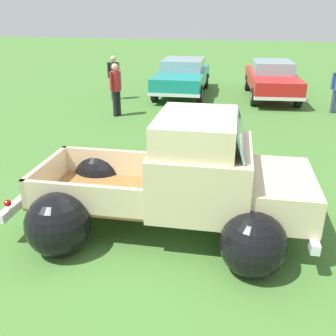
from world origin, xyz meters
TOP-DOWN VIEW (x-y plane):
  - ground_plane at (0.00, 0.00)m, footprint 80.00×80.00m
  - vintage_pickup_truck at (0.39, 0.02)m, footprint 4.70×2.93m
  - show_car_0 at (-1.60, 10.39)m, footprint 2.15×4.76m
  - show_car_1 at (1.99, 10.54)m, footprint 2.27×4.75m
  - spectator_1 at (-3.10, 6.50)m, footprint 0.44×0.53m
  - spectator_2 at (-4.04, 8.86)m, footprint 0.48×0.48m

SIDE VIEW (x-z plane):
  - ground_plane at x=0.00m, z-range 0.00..0.00m
  - vintage_pickup_truck at x=0.39m, z-range -0.22..1.74m
  - show_car_1 at x=1.99m, z-range 0.07..1.50m
  - show_car_0 at x=-1.60m, z-range 0.07..1.50m
  - spectator_2 at x=-4.04m, z-range 0.12..1.80m
  - spectator_1 at x=-3.10m, z-range 0.12..1.84m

